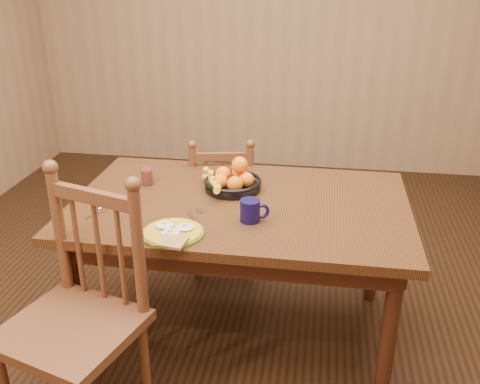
# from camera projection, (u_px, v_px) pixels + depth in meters

# --- Properties ---
(room) EXTENTS (4.52, 5.02, 2.72)m
(room) POSITION_uv_depth(u_px,v_px,m) (240.00, 76.00, 2.32)
(room) COLOR black
(room) RESTS_ON ground
(dining_table) EXTENTS (1.60, 1.00, 0.75)m
(dining_table) POSITION_uv_depth(u_px,v_px,m) (240.00, 217.00, 2.59)
(dining_table) COLOR black
(dining_table) RESTS_ON ground
(chair_far) EXTENTS (0.46, 0.45, 0.87)m
(chair_far) POSITION_uv_depth(u_px,v_px,m) (222.00, 207.00, 3.26)
(chair_far) COLOR #4E2B17
(chair_far) RESTS_ON ground
(chair_near) EXTENTS (0.60, 0.58, 1.07)m
(chair_near) POSITION_uv_depth(u_px,v_px,m) (78.00, 318.00, 2.10)
(chair_near) COLOR #4E2B17
(chair_near) RESTS_ON ground
(breakfast_plate) EXTENTS (0.26, 0.29, 0.04)m
(breakfast_plate) POSITION_uv_depth(u_px,v_px,m) (173.00, 232.00, 2.25)
(breakfast_plate) COLOR #59601E
(breakfast_plate) RESTS_ON dining_table
(fork) EXTENTS (0.08, 0.18, 0.00)m
(fork) POSITION_uv_depth(u_px,v_px,m) (195.00, 216.00, 2.41)
(fork) COLOR silver
(fork) RESTS_ON dining_table
(spoon) EXTENTS (0.07, 0.15, 0.01)m
(spoon) POSITION_uv_depth(u_px,v_px,m) (99.00, 209.00, 2.47)
(spoon) COLOR silver
(spoon) RESTS_ON dining_table
(coffee_mug) EXTENTS (0.13, 0.09, 0.10)m
(coffee_mug) POSITION_uv_depth(u_px,v_px,m) (251.00, 210.00, 2.35)
(coffee_mug) COLOR #0D0934
(coffee_mug) RESTS_ON dining_table
(juice_glass) EXTENTS (0.06, 0.06, 0.09)m
(juice_glass) POSITION_uv_depth(u_px,v_px,m) (147.00, 176.00, 2.74)
(juice_glass) COLOR silver
(juice_glass) RESTS_ON dining_table
(fruit_bowl) EXTENTS (0.32, 0.32, 0.17)m
(fruit_bowl) POSITION_uv_depth(u_px,v_px,m) (232.00, 181.00, 2.68)
(fruit_bowl) COLOR black
(fruit_bowl) RESTS_ON dining_table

